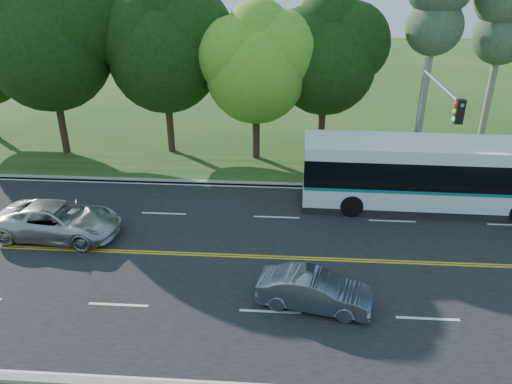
# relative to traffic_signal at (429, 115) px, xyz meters

# --- Properties ---
(ground) EXTENTS (120.00, 120.00, 0.00)m
(ground) POSITION_rel_traffic_signal_xyz_m (-6.49, -5.40, -4.67)
(ground) COLOR #204717
(ground) RESTS_ON ground
(road) EXTENTS (60.00, 14.00, 0.02)m
(road) POSITION_rel_traffic_signal_xyz_m (-6.49, -5.40, -4.66)
(road) COLOR black
(road) RESTS_ON ground
(curb_north) EXTENTS (60.00, 0.30, 0.15)m
(curb_north) POSITION_rel_traffic_signal_xyz_m (-6.49, 1.75, -4.60)
(curb_north) COLOR #9D968E
(curb_north) RESTS_ON ground
(grass_verge) EXTENTS (60.00, 4.00, 0.10)m
(grass_verge) POSITION_rel_traffic_signal_xyz_m (-6.49, 3.60, -4.62)
(grass_verge) COLOR #204717
(grass_verge) RESTS_ON ground
(lane_markings) EXTENTS (57.60, 13.82, 0.00)m
(lane_markings) POSITION_rel_traffic_signal_xyz_m (-6.59, -5.40, -4.65)
(lane_markings) COLOR gold
(lane_markings) RESTS_ON road
(tree_row) EXTENTS (44.70, 9.10, 13.84)m
(tree_row) POSITION_rel_traffic_signal_xyz_m (-11.65, 6.73, 2.06)
(tree_row) COLOR black
(tree_row) RESTS_ON ground
(bougainvillea_hedge) EXTENTS (9.50, 2.25, 1.50)m
(bougainvillea_hedge) POSITION_rel_traffic_signal_xyz_m (0.69, 2.75, -3.95)
(bougainvillea_hedge) COLOR maroon
(bougainvillea_hedge) RESTS_ON ground
(traffic_signal) EXTENTS (0.42, 6.10, 7.00)m
(traffic_signal) POSITION_rel_traffic_signal_xyz_m (0.00, 0.00, 0.00)
(traffic_signal) COLOR gray
(traffic_signal) RESTS_ON ground
(transit_bus) EXTENTS (13.08, 3.06, 3.41)m
(transit_bus) POSITION_rel_traffic_signal_xyz_m (0.77, -0.28, -2.96)
(transit_bus) COLOR white
(transit_bus) RESTS_ON road
(sedan) EXTENTS (4.23, 2.16, 1.33)m
(sedan) POSITION_rel_traffic_signal_xyz_m (-5.44, -8.47, -3.99)
(sedan) COLOR slate
(sedan) RESTS_ON road
(suv) EXTENTS (5.65, 2.89, 1.53)m
(suv) POSITION_rel_traffic_signal_xyz_m (-16.62, -4.27, -3.89)
(suv) COLOR #B4B7B8
(suv) RESTS_ON road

